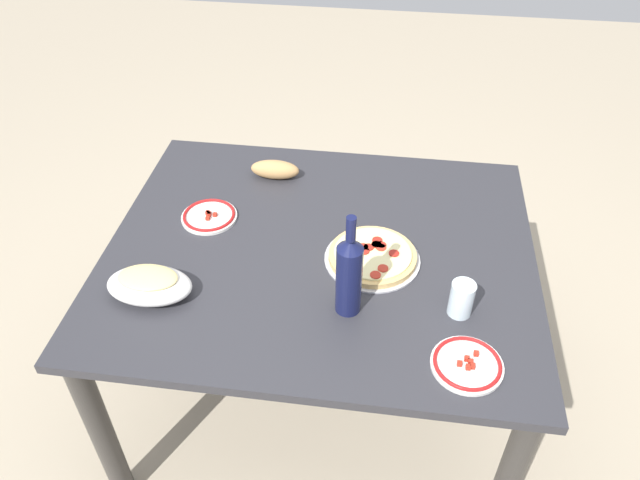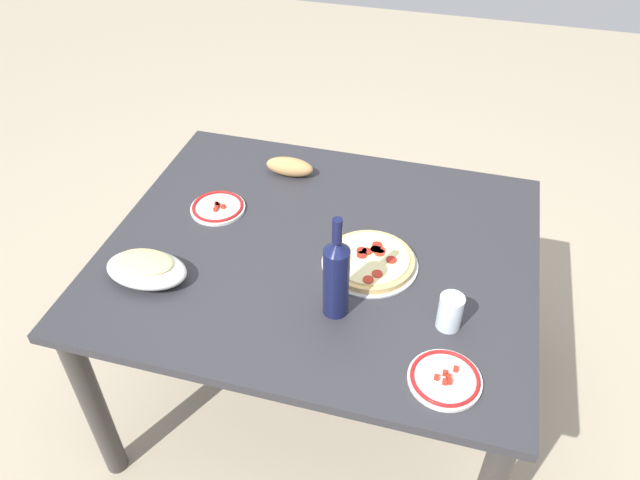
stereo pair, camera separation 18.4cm
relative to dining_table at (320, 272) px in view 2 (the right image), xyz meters
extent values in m
plane|color=tan|center=(0.00, 0.00, -0.62)|extent=(8.00, 8.00, 0.00)
cube|color=#2D2D33|center=(0.00, 0.00, 0.09)|extent=(1.29, 1.08, 0.03)
cylinder|color=#33302D|center=(-0.59, -0.48, -0.27)|extent=(0.07, 0.07, 0.69)
cylinder|color=#33302D|center=(-0.59, 0.48, -0.27)|extent=(0.07, 0.07, 0.69)
cylinder|color=#33302D|center=(0.59, 0.48, -0.27)|extent=(0.07, 0.07, 0.69)
cylinder|color=#B7B7BC|center=(0.16, -0.03, 0.11)|extent=(0.29, 0.29, 0.01)
cylinder|color=#DBB26B|center=(0.16, -0.03, 0.12)|extent=(0.26, 0.26, 0.02)
cylinder|color=beige|center=(0.16, -0.03, 0.13)|extent=(0.23, 0.23, 0.01)
cylinder|color=#B22D1E|center=(0.17, 0.00, 0.13)|extent=(0.03, 0.03, 0.00)
cylinder|color=#B22D1E|center=(0.18, -0.13, 0.13)|extent=(0.03, 0.03, 0.00)
cylinder|color=maroon|center=(0.13, -0.02, 0.13)|extent=(0.03, 0.03, 0.00)
cylinder|color=maroon|center=(0.17, 0.02, 0.13)|extent=(0.03, 0.03, 0.00)
cylinder|color=#B22D1E|center=(0.17, 0.00, 0.13)|extent=(0.03, 0.03, 0.00)
cylinder|color=#B22D1E|center=(0.18, -0.01, 0.13)|extent=(0.03, 0.03, 0.00)
cylinder|color=maroon|center=(0.14, -0.03, 0.13)|extent=(0.03, 0.03, 0.00)
cylinder|color=#B22D1E|center=(0.20, -0.10, 0.13)|extent=(0.03, 0.03, 0.00)
cylinder|color=maroon|center=(0.22, -0.03, 0.13)|extent=(0.03, 0.03, 0.00)
cylinder|color=maroon|center=(0.15, -0.02, 0.13)|extent=(0.03, 0.03, 0.00)
cylinder|color=maroon|center=(0.18, 0.00, 0.13)|extent=(0.03, 0.03, 0.00)
cylinder|color=maroon|center=(0.09, -0.06, 0.13)|extent=(0.03, 0.03, 0.00)
ellipsoid|color=white|center=(-0.44, -0.26, 0.14)|extent=(0.24, 0.15, 0.07)
ellipsoid|color=#AD2819|center=(-0.44, -0.26, 0.15)|extent=(0.20, 0.12, 0.03)
ellipsoid|color=#EFD684|center=(-0.44, -0.26, 0.17)|extent=(0.17, 0.10, 0.02)
cylinder|color=#141942|center=(0.11, -0.24, 0.21)|extent=(0.07, 0.07, 0.22)
cone|color=#141942|center=(0.11, -0.24, 0.33)|extent=(0.07, 0.07, 0.03)
cylinder|color=#141942|center=(0.11, -0.24, 0.38)|extent=(0.03, 0.03, 0.07)
cylinder|color=silver|center=(0.41, -0.21, 0.15)|extent=(0.07, 0.07, 0.10)
cylinder|color=white|center=(-0.37, 0.09, 0.11)|extent=(0.18, 0.18, 0.01)
torus|color=red|center=(-0.37, 0.09, 0.12)|extent=(0.17, 0.17, 0.01)
cube|color=#AD2819|center=(-0.35, 0.09, 0.12)|extent=(0.01, 0.01, 0.01)
cube|color=#AD2819|center=(-0.38, 0.10, 0.12)|extent=(0.01, 0.01, 0.01)
cube|color=#AD2819|center=(-0.37, 0.09, 0.12)|extent=(0.01, 0.01, 0.01)
cube|color=#AD2819|center=(-0.38, 0.10, 0.12)|extent=(0.01, 0.01, 0.01)
cube|color=#AD2819|center=(-0.37, 0.07, 0.12)|extent=(0.01, 0.01, 0.01)
cube|color=#AD2819|center=(-0.37, 0.09, 0.12)|extent=(0.01, 0.01, 0.01)
cylinder|color=white|center=(0.42, -0.39, 0.11)|extent=(0.18, 0.18, 0.01)
torus|color=red|center=(0.42, -0.39, 0.12)|extent=(0.17, 0.17, 0.01)
cube|color=#AD2819|center=(0.40, -0.40, 0.12)|extent=(0.01, 0.01, 0.01)
cube|color=#AD2819|center=(0.43, -0.41, 0.12)|extent=(0.01, 0.01, 0.01)
cube|color=#AD2819|center=(0.43, -0.39, 0.12)|extent=(0.01, 0.01, 0.01)
cube|color=#AD2819|center=(0.42, -0.38, 0.12)|extent=(0.01, 0.01, 0.01)
cube|color=#AD2819|center=(0.42, -0.41, 0.12)|extent=(0.01, 0.01, 0.01)
cube|color=#AD2819|center=(0.45, -0.36, 0.12)|extent=(0.01, 0.01, 0.01)
ellipsoid|color=tan|center=(-0.21, 0.35, 0.13)|extent=(0.17, 0.07, 0.06)
camera|label=1|loc=(0.19, -1.39, 1.33)|focal=34.37mm
camera|label=2|loc=(0.37, -1.35, 1.33)|focal=34.37mm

